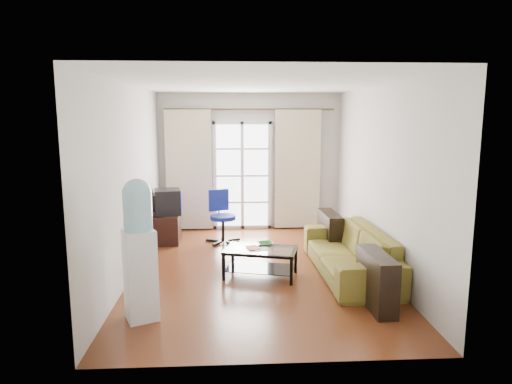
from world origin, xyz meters
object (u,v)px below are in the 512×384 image
sofa (349,252)px  coffee_table (261,259)px  water_cooler (139,247)px  crt_tv (167,202)px  task_chair (222,227)px  tv_stand (167,228)px

sofa → coffee_table: sofa is taller
sofa → water_cooler: 3.05m
sofa → crt_tv: bearing=-125.3°
coffee_table → crt_tv: (-1.57, 1.94, 0.47)m
water_cooler → sofa: bearing=2.6°
crt_tv → task_chair: (1.00, -0.13, -0.45)m
coffee_table → sofa: bearing=1.9°
task_chair → coffee_table: bearing=-94.2°
coffee_table → task_chair: size_ratio=1.18×
sofa → task_chair: size_ratio=2.44×
crt_tv → water_cooler: 3.24m
sofa → task_chair: bearing=-135.4°
tv_stand → coffee_table: bearing=-51.8°
crt_tv → task_chair: crt_tv is taller
task_chair → sofa: bearing=-65.3°
crt_tv → task_chair: size_ratio=0.59×
coffee_table → task_chair: 1.90m
sofa → task_chair: (-1.85, 1.77, -0.05)m
tv_stand → task_chair: task_chair is taller
tv_stand → task_chair: 1.01m
sofa → water_cooler: size_ratio=1.44×
tv_stand → task_chair: size_ratio=0.73×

